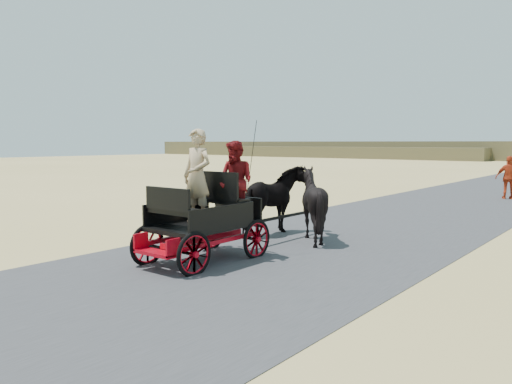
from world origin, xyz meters
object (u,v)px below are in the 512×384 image
Objects in this scene: carriage at (204,242)px; horse_right at (313,204)px; horse_left at (274,201)px; pedestrian at (509,178)px.

horse_right reaches higher than carriage.
carriage is at bearing 79.61° from horse_right.
horse_left is (-0.55, 3.00, 0.49)m from carriage.
carriage is 1.20× the size of horse_left.
carriage is 1.41× the size of horse_right.
horse_left is 1.18× the size of horse_right.
horse_right is (1.10, 0.00, 0.00)m from horse_left.
carriage is 15.22m from pedestrian.
pedestrian is at bearing -102.46° from horse_left.
horse_right reaches higher than horse_left.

